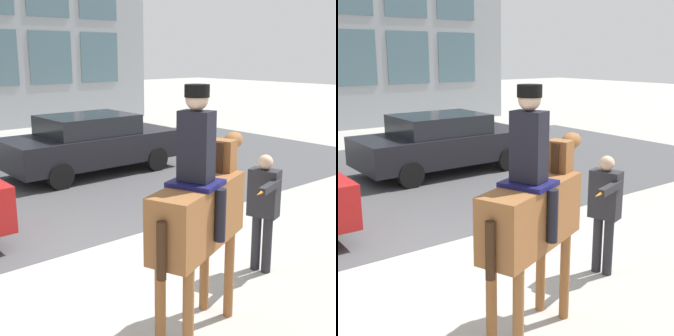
# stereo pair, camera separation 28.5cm
# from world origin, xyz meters

# --- Properties ---
(ground_plane) EXTENTS (80.00, 80.00, 0.00)m
(ground_plane) POSITION_xyz_m (0.00, 0.00, 0.00)
(ground_plane) COLOR #9E9B93
(mounted_horse_lead) EXTENTS (1.76, 0.91, 2.66)m
(mounted_horse_lead) POSITION_xyz_m (0.03, -2.23, 1.41)
(mounted_horse_lead) COLOR brown
(mounted_horse_lead) RESTS_ON ground_plane
(pedestrian_bystander) EXTENTS (0.80, 0.63, 1.65)m
(pedestrian_bystander) POSITION_xyz_m (1.71, -1.72, 0.97)
(pedestrian_bystander) COLOR #232328
(pedestrian_bystander) RESTS_ON ground_plane
(street_car_far_lane) EXTENTS (4.41, 1.97, 1.48)m
(street_car_far_lane) POSITION_xyz_m (2.83, 4.65, 0.77)
(street_car_far_lane) COLOR black
(street_car_far_lane) RESTS_ON ground_plane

